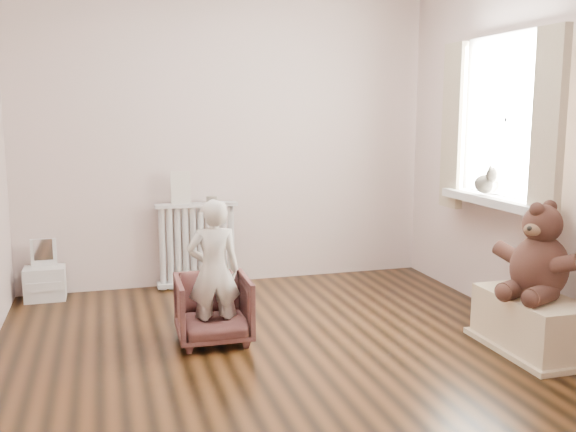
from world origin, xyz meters
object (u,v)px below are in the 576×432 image
object	(u,v)px
child	(214,271)
toy_bench	(532,320)
radiator	(197,243)
toy_vanity	(44,267)
teddy_bear	(541,248)
armchair	(213,309)
plush_cat	(486,181)

from	to	relation	value
child	toy_bench	size ratio (longest dim) A/B	1.24
radiator	toy_bench	distance (m)	2.77
toy_vanity	teddy_bear	size ratio (longest dim) A/B	0.83
teddy_bear	armchair	bearing A→B (deg)	135.31
radiator	child	world-z (taller)	child
toy_bench	teddy_bear	xyz separation A→B (m)	(0.02, -0.02, 0.47)
radiator	armchair	bearing A→B (deg)	-93.97
toy_bench	plush_cat	xyz separation A→B (m)	(0.14, 0.79, 0.80)
teddy_bear	plush_cat	bearing A→B (deg)	57.69
armchair	plush_cat	bearing A→B (deg)	3.12
plush_cat	toy_bench	bearing A→B (deg)	-114.64
toy_vanity	radiator	bearing A→B (deg)	1.38
toy_vanity	plush_cat	xyz separation A→B (m)	(3.21, -1.26, 0.72)
toy_vanity	toy_bench	bearing A→B (deg)	-33.71
child	plush_cat	world-z (taller)	plush_cat
toy_vanity	plush_cat	world-z (taller)	plush_cat
armchair	toy_bench	bearing A→B (deg)	-19.36
toy_vanity	teddy_bear	bearing A→B (deg)	-33.79
toy_vanity	child	xyz separation A→B (m)	(1.15, -1.38, 0.22)
plush_cat	child	bearing A→B (deg)	168.65
armchair	child	xyz separation A→B (m)	(0.00, -0.05, 0.27)
toy_bench	plush_cat	world-z (taller)	plush_cat
toy_vanity	child	distance (m)	1.81
child	teddy_bear	distance (m)	2.07
toy_bench	plush_cat	bearing A→B (deg)	79.95
child	plush_cat	bearing A→B (deg)	-175.49
child	toy_vanity	bearing A→B (deg)	-48.84
toy_vanity	child	world-z (taller)	child
toy_bench	toy_vanity	bearing A→B (deg)	146.29
radiator	plush_cat	size ratio (longest dim) A/B	2.88
radiator	teddy_bear	size ratio (longest dim) A/B	1.23
toy_bench	teddy_bear	world-z (taller)	teddy_bear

